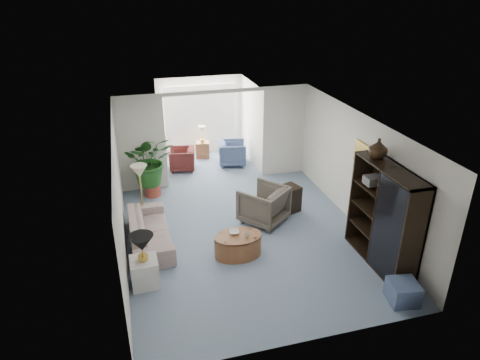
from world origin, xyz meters
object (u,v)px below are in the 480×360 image
object	(u,v)px
table_lamp	(141,243)
coffee_table	(238,245)
cabinet_urn	(378,148)
side_table_dark	(288,199)
sofa	(150,230)
sunroom_table	(203,150)
sunroom_chair_blue	(232,153)
coffee_bowl	(234,232)
wingback_chair	(264,205)
plant_pot	(153,190)
sunroom_chair_maroon	(182,159)
end_table	(145,272)
ottoman	(403,292)
entertainment_cabinet	(384,217)
floor_lamp	(139,171)
coffee_cup	(247,235)
framed_picture	(363,154)

from	to	relation	value
table_lamp	coffee_table	xyz separation A→B (m)	(1.84, 0.44, -0.65)
cabinet_urn	side_table_dark	bearing A→B (deg)	117.98
sofa	cabinet_urn	world-z (taller)	cabinet_urn
coffee_table	sunroom_table	xyz separation A→B (m)	(0.31, 5.29, 0.02)
sunroom_chair_blue	sunroom_table	size ratio (longest dim) A/B	1.56
coffee_bowl	wingback_chair	distance (m)	1.40
side_table_dark	sunroom_chair_blue	size ratio (longest dim) A/B	0.81
plant_pot	cabinet_urn	bearing A→B (deg)	-41.43
coffee_bowl	sunroom_chair_maroon	size ratio (longest dim) A/B	0.28
coffee_bowl	plant_pot	distance (m)	3.31
end_table	sunroom_table	size ratio (longest dim) A/B	1.06
sofa	coffee_table	xyz separation A→B (m)	(1.64, -0.91, -0.07)
ottoman	sunroom_chair_blue	bearing A→B (deg)	101.05
sunroom_table	entertainment_cabinet	bearing A→B (deg)	-69.88
sunroom_table	floor_lamp	bearing A→B (deg)	-120.17
cabinet_urn	coffee_cup	bearing A→B (deg)	172.64
sunroom_chair_maroon	coffee_table	bearing A→B (deg)	16.24
floor_lamp	sunroom_chair_blue	xyz separation A→B (m)	(2.77, 2.73, -0.90)
coffee_bowl	entertainment_cabinet	distance (m)	2.87
table_lamp	coffee_cup	world-z (taller)	table_lamp
coffee_cup	coffee_bowl	bearing A→B (deg)	135.00
entertainment_cabinet	sunroom_chair_blue	size ratio (longest dim) A/B	2.56
framed_picture	floor_lamp	xyz separation A→B (m)	(-4.52, 1.39, -0.45)
sofa	coffee_cup	world-z (taller)	sofa
plant_pot	framed_picture	bearing A→B (deg)	-32.40
wingback_chair	plant_pot	size ratio (longest dim) A/B	2.32
entertainment_cabinet	plant_pot	size ratio (longest dim) A/B	4.95
table_lamp	framed_picture	bearing A→B (deg)	10.60
ottoman	plant_pot	bearing A→B (deg)	126.01
floor_lamp	side_table_dark	xyz separation A→B (m)	(3.31, -0.38, -0.94)
sofa	floor_lamp	distance (m)	1.32
sofa	ottoman	bearing A→B (deg)	-127.80
wingback_chair	ottoman	size ratio (longest dim) A/B	1.96
table_lamp	floor_lamp	distance (m)	2.29
sofa	sunroom_chair_blue	world-z (taller)	sunroom_chair_blue
framed_picture	side_table_dark	distance (m)	2.10
table_lamp	coffee_table	bearing A→B (deg)	13.52
plant_pot	sunroom_table	world-z (taller)	sunroom_table
side_table_dark	sunroom_chair_maroon	xyz separation A→B (m)	(-2.04, 3.11, 0.01)
coffee_cup	coffee_table	bearing A→B (deg)	146.31
floor_lamp	wingback_chair	size ratio (longest dim) A/B	0.39
table_lamp	coffee_bowl	xyz separation A→B (m)	(1.79, 0.54, -0.40)
cabinet_urn	sunroom_chair_blue	distance (m)	5.49
sunroom_table	table_lamp	bearing A→B (deg)	-110.57
coffee_cup	table_lamp	bearing A→B (deg)	-170.23
ottoman	sunroom_chair_maroon	distance (m)	7.17
sofa	wingback_chair	world-z (taller)	wingback_chair
sunroom_table	wingback_chair	bearing A→B (deg)	-81.89
end_table	side_table_dark	world-z (taller)	side_table_dark
floor_lamp	sunroom_chair_maroon	bearing A→B (deg)	65.01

